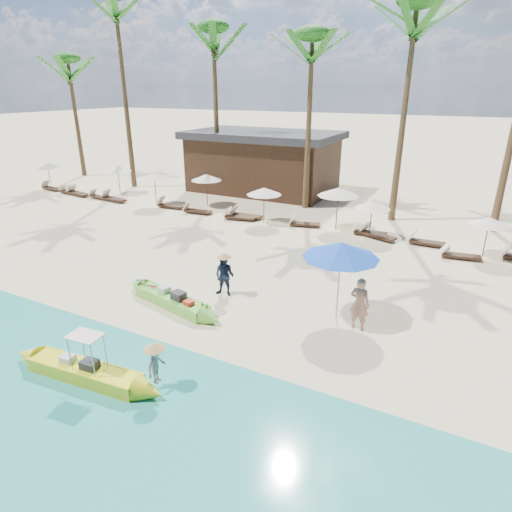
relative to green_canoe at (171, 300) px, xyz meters
The scene contains 36 objects.
ground 2.80m from the green_canoe, ahead, with size 240.00×240.00×0.00m, color beige.
wet_sand_strip 5.30m from the green_canoe, 58.72° to the right, with size 240.00×4.50×0.01m, color tan.
green_canoe is the anchor object (origin of this frame).
yellow_canoe 4.40m from the green_canoe, 83.31° to the right, with size 5.41×0.99×1.40m.
tourist 6.51m from the green_canoe, 13.51° to the left, with size 0.65×0.43×1.78m, color tan.
vendor_green 2.11m from the green_canoe, 51.71° to the left, with size 0.77×0.60×1.58m, color #15203B.
vendor_yellow 4.52m from the green_canoe, 56.73° to the right, with size 0.68×0.39×1.05m, color gray.
blue_umbrella 6.19m from the green_canoe, 19.35° to the left, with size 2.49×2.49×2.68m.
resort_parasol_0 22.97m from the green_canoe, 151.08° to the left, with size 1.88×1.88×1.94m.
lounger_0_left 22.23m from the green_canoe, 151.46° to the left, with size 1.80×0.68×0.60m.
lounger_0_right 20.18m from the green_canoe, 149.03° to the left, with size 1.72×0.53×0.58m.
resort_parasol_1 18.71m from the green_canoe, 139.09° to the left, with size 1.97×1.97×2.03m.
lounger_1_left 19.35m from the green_canoe, 147.70° to the left, with size 2.03×0.90×0.67m.
lounger_1_right 17.57m from the green_canoe, 144.09° to the left, with size 1.75×0.64×0.58m.
resort_parasol_2 14.50m from the green_canoe, 131.51° to the left, with size 2.10×2.10×2.17m.
lounger_2_left 16.44m from the green_canoe, 141.45° to the left, with size 1.99×0.79×0.66m.
resort_parasol_3 13.99m from the green_canoe, 117.97° to the left, with size 2.00×2.00×2.06m.
lounger_3_left 13.47m from the green_canoe, 128.09° to the left, with size 1.91×0.76×0.63m.
lounger_3_right 12.01m from the green_canoe, 120.50° to the left, with size 1.84×0.71×0.61m.
resort_parasol_4 10.71m from the green_canoe, 98.11° to the left, with size 1.99×1.99×2.05m.
lounger_4_left 10.79m from the green_canoe, 106.78° to the left, with size 1.95×0.96×0.64m.
lounger_4_right 11.20m from the green_canoe, 105.20° to the left, with size 1.97×0.73×0.66m.
resort_parasol_5 11.73m from the green_canoe, 77.45° to the left, with size 2.22×2.22×2.29m.
lounger_5_left 10.90m from the green_canoe, 86.05° to the left, with size 1.78×0.92×0.58m.
resort_parasol_6 11.73m from the green_canoe, 67.28° to the left, with size 1.85×1.85×1.90m.
lounger_6_left 11.84m from the green_canoe, 68.40° to the left, with size 1.83×0.79×0.60m.
lounger_6_right 11.78m from the green_canoe, 65.82° to the left, with size 1.98×1.20×0.64m.
resort_parasol_7 14.33m from the green_canoe, 46.68° to the left, with size 1.82×1.82×1.87m.
lounger_7_left 12.97m from the green_canoe, 56.02° to the left, with size 1.87×0.58×0.64m.
lounger_7_right 13.01m from the green_canoe, 47.51° to the left, with size 1.80×0.78×0.59m.
palm_0 28.20m from the green_canoe, 143.88° to the left, with size 2.08×2.08×9.90m.
palm_1 23.32m from the green_canoe, 135.59° to the left, with size 2.08×2.08×13.60m.
palm_2 19.53m from the green_canoe, 116.33° to the left, with size 2.08×2.08×11.33m.
palm_3 16.96m from the green_canoe, 92.36° to the left, with size 2.08×2.08×10.52m.
palm_4 17.86m from the green_canoe, 71.33° to the left, with size 2.08×2.08×11.70m.
pavilion_west 18.83m from the green_canoe, 106.29° to the left, with size 10.80×6.60×4.30m.
Camera 1 is at (6.12, -11.14, 7.27)m, focal length 30.00 mm.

